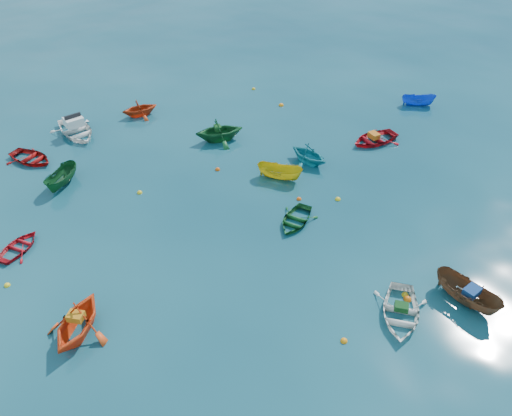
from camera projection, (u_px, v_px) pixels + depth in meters
ground at (319, 262)px, 25.08m from camera, size 160.00×160.00×0.00m
dinghy_white_near at (399, 316)px, 22.36m from camera, size 4.22×4.02×0.71m
sampan_brown_mid at (464, 302)px, 23.02m from camera, size 1.26×3.30×1.27m
dinghy_orange_w at (80, 332)px, 21.65m from camera, size 4.27×4.21×1.70m
sampan_yellow_mid at (280, 178)px, 30.84m from camera, size 2.46×3.00×1.11m
dinghy_green_e at (295, 222)px, 27.52m from camera, size 3.39×2.97×0.58m
dinghy_cyan_se at (308, 162)px, 32.27m from camera, size 2.62×2.96×1.44m
dinghy_red_nw at (20, 249)px, 25.81m from camera, size 3.06×2.76×0.52m
dinghy_green_n at (220, 140)px, 34.48m from camera, size 4.11×3.88×1.71m
dinghy_red_ne at (374, 142)px, 34.31m from camera, size 3.85×3.07×0.72m
sampan_blue_far at (417, 105)px, 38.64m from camera, size 2.53×2.47×0.99m
dinghy_red_far at (32, 161)px, 32.41m from camera, size 3.34×3.82×0.66m
dinghy_orange_far at (141, 115)px, 37.33m from camera, size 3.01×2.74×1.37m
sampan_green_far at (64, 185)px, 30.33m from camera, size 2.99×2.58×1.12m
motorboat_white at (77, 134)px, 35.12m from camera, size 3.05×4.19×1.45m
tarp_green_a at (401, 307)px, 22.13m from camera, size 0.72×0.75×0.29m
tarp_blue_a at (472, 291)px, 22.42m from camera, size 0.75×0.57×0.36m
tarp_orange_a at (76, 316)px, 21.06m from camera, size 0.81×0.84×0.32m
tarp_green_b at (218, 128)px, 33.84m from camera, size 0.63×0.70×0.28m
tarp_orange_b at (374, 135)px, 33.94m from camera, size 0.68×0.82×0.35m
buoy_or_a at (344, 341)px, 21.29m from camera, size 0.31×0.31×0.31m
buoy_ye_a at (405, 295)px, 23.32m from camera, size 0.32×0.32×0.32m
buoy_or_b at (407, 300)px, 23.12m from camera, size 0.37×0.37×0.37m
buoy_ye_b at (7, 286)px, 23.80m from camera, size 0.29×0.29×0.29m
buoy_or_c at (218, 170)px, 31.59m from camera, size 0.32×0.32×0.32m
buoy_ye_c at (338, 200)px, 29.14m from camera, size 0.33×0.33×0.33m
buoy_or_d at (299, 199)px, 29.15m from camera, size 0.29×0.29×0.29m
buoy_ye_d at (140, 193)px, 29.65m from camera, size 0.32×0.32×0.32m
buoy_or_e at (281, 106)px, 38.59m from camera, size 0.39×0.39×0.39m
buoy_ye_e at (254, 89)px, 40.89m from camera, size 0.31×0.31×0.31m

